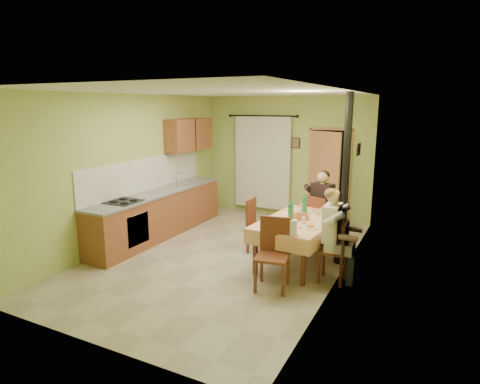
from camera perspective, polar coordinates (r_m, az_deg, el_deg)
The scene contains 17 objects.
floor at distance 7.15m, azimuth -2.18°, elevation -9.01°, with size 4.00×6.00×0.01m, color tan.
room_shell at distance 6.71m, azimuth -2.30°, elevation 5.64°, with size 4.04×6.04×2.82m.
kitchen_run at distance 8.22m, azimuth -11.36°, elevation -2.88°, with size 0.64×3.64×1.56m.
upper_cabinets at distance 9.09m, azimuth -7.27°, elevation 8.09°, with size 0.35×1.40×0.70m, color brown.
curtain at distance 9.61m, azimuth 3.19°, elevation 4.26°, with size 1.70×0.07×2.22m.
doorway at distance 9.12m, azimuth 12.26°, elevation 2.23°, with size 0.96×0.43×2.15m.
dining_table at distance 6.74m, azimuth 8.33°, elevation -7.02°, with size 1.22×1.86×0.76m.
tableware at distance 6.51m, azimuth 8.33°, elevation -3.62°, with size 0.77×1.63×0.33m.
chair_far at distance 7.70m, azimuth 11.25°, elevation -5.38°, with size 0.50×0.50×0.96m.
chair_near at distance 5.86m, azimuth 4.61°, elevation -10.86°, with size 0.53×0.53×1.02m.
chair_right at distance 6.21m, azimuth 13.11°, elevation -9.81°, with size 0.39×0.39×0.94m.
chair_left at distance 7.25m, azimuth 2.81°, elevation -6.27°, with size 0.43×0.43×0.97m.
man_far at distance 7.56m, azimuth 11.49°, elevation -1.09°, with size 0.64×0.57×1.39m.
man_right at distance 6.02m, azimuth 13.27°, elevation -4.58°, with size 0.47×0.59×1.39m.
stove_flue at distance 6.75m, azimuth 14.58°, elevation -1.55°, with size 0.24×0.24×2.80m.
picture_back at distance 9.33m, azimuth 7.95°, elevation 6.94°, with size 0.19×0.03×0.23m, color black.
picture_right at distance 7.19m, azimuth 16.50°, elevation 5.83°, with size 0.03×0.31×0.21m, color brown.
Camera 1 is at (3.21, -5.84, 2.58)m, focal length 30.00 mm.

